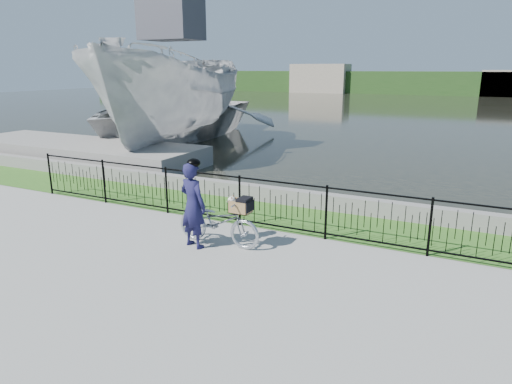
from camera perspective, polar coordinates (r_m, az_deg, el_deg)
The scene contains 13 objects.
ground at distance 8.57m, azimuth -1.18°, elevation -8.29°, with size 120.00×120.00×0.00m, color gray.
grass_strip at distance 10.79m, azimuth 5.19°, elevation -3.29°, with size 60.00×2.00×0.01m, color #366620.
water at distance 40.28m, azimuth 21.24°, elevation 9.34°, with size 120.00×120.00×0.00m, color black.
quay_wall at distance 11.63m, azimuth 7.00°, elevation -0.96°, with size 60.00×0.30×0.40m, color slate.
fence at distance 9.73m, azimuth 3.14°, elevation -1.79°, with size 14.00×0.06×1.15m, color black, non-canonical shape.
far_treeline at distance 67.10m, azimuth 23.68°, elevation 12.34°, with size 120.00×6.00×3.00m, color #25461A.
far_building_left at distance 68.49m, azimuth 8.03°, elevation 13.89°, with size 8.00×4.00×4.00m, color gray.
far_building_right at distance 65.54m, azimuth 28.94°, elevation 11.79°, with size 6.00×3.00×3.20m, color gray.
dock at distance 18.72m, azimuth -21.10°, elevation 4.77°, with size 10.00×3.00×0.70m, color slate.
bicycle_rig at distance 9.10m, azimuth -4.67°, elevation -3.63°, with size 1.81×0.63×1.06m.
cyclist at distance 8.92m, azimuth -7.89°, elevation -1.47°, with size 0.70×0.55×1.77m.
boat_near at distance 19.23m, azimuth -10.13°, elevation 11.44°, with size 6.57×11.74×6.08m.
boat_far at distance 23.57m, azimuth -10.71°, elevation 9.60°, with size 9.00×12.16×2.43m.
Camera 1 is at (3.63, -6.97, 3.42)m, focal length 32.00 mm.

